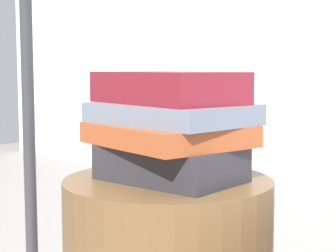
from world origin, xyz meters
name	(u,v)px	position (x,y,z in m)	size (l,w,h in m)	color
book_charcoal	(171,163)	(0.01, -0.01, 0.56)	(0.23, 0.16, 0.06)	#28282D
book_rust	(166,134)	(0.00, 0.00, 0.61)	(0.25, 0.21, 0.04)	#994723
book_slate	(173,114)	(0.00, 0.01, 0.64)	(0.26, 0.19, 0.03)	slate
book_maroon	(168,88)	(-0.01, 0.01, 0.69)	(0.26, 0.16, 0.05)	maroon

